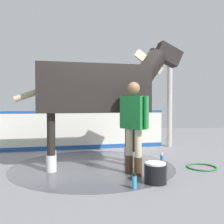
{
  "coord_description": "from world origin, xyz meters",
  "views": [
    {
      "loc": [
        0.2,
        5.41,
        1.33
      ],
      "look_at": [
        -0.12,
        0.4,
        1.16
      ],
      "focal_mm": 40.62,
      "sensor_mm": 36.0,
      "label": 1
    }
  ],
  "objects_px": {
    "handler": "(134,121)",
    "bottle_shampoo": "(134,182)",
    "wash_bucket": "(155,173)",
    "hose_coil": "(202,167)",
    "bottle_spray": "(162,160)",
    "horse": "(98,91)"
  },
  "relations": [
    {
      "from": "horse",
      "to": "wash_bucket",
      "type": "distance_m",
      "value": 2.12
    },
    {
      "from": "horse",
      "to": "bottle_spray",
      "type": "height_order",
      "value": "horse"
    },
    {
      "from": "handler",
      "to": "bottle_shampoo",
      "type": "height_order",
      "value": "handler"
    },
    {
      "from": "horse",
      "to": "bottle_shampoo",
      "type": "distance_m",
      "value": 2.18
    },
    {
      "from": "wash_bucket",
      "to": "hose_coil",
      "type": "height_order",
      "value": "wash_bucket"
    },
    {
      "from": "horse",
      "to": "wash_bucket",
      "type": "xyz_separation_m",
      "value": [
        -0.94,
        1.25,
        -1.43
      ]
    },
    {
      "from": "horse",
      "to": "bottle_spray",
      "type": "relative_size",
      "value": 13.12
    },
    {
      "from": "horse",
      "to": "hose_coil",
      "type": "xyz_separation_m",
      "value": [
        -2.13,
        0.33,
        -1.58
      ]
    },
    {
      "from": "bottle_shampoo",
      "to": "hose_coil",
      "type": "relative_size",
      "value": 0.4
    },
    {
      "from": "horse",
      "to": "handler",
      "type": "distance_m",
      "value": 1.13
    },
    {
      "from": "handler",
      "to": "wash_bucket",
      "type": "xyz_separation_m",
      "value": [
        -0.29,
        0.54,
        -0.83
      ]
    },
    {
      "from": "bottle_spray",
      "to": "hose_coil",
      "type": "height_order",
      "value": "bottle_spray"
    },
    {
      "from": "wash_bucket",
      "to": "hose_coil",
      "type": "xyz_separation_m",
      "value": [
        -1.19,
        -0.92,
        -0.15
      ]
    },
    {
      "from": "hose_coil",
      "to": "wash_bucket",
      "type": "bearing_deg",
      "value": 37.7
    },
    {
      "from": "bottle_shampoo",
      "to": "hose_coil",
      "type": "distance_m",
      "value": 1.97
    },
    {
      "from": "bottle_shampoo",
      "to": "wash_bucket",
      "type": "bearing_deg",
      "value": -147.22
    },
    {
      "from": "bottle_spray",
      "to": "hose_coil",
      "type": "xyz_separation_m",
      "value": [
        -0.77,
        0.25,
        -0.11
      ]
    },
    {
      "from": "hose_coil",
      "to": "bottle_spray",
      "type": "bearing_deg",
      "value": -18.03
    },
    {
      "from": "handler",
      "to": "bottle_spray",
      "type": "bearing_deg",
      "value": -178.57
    },
    {
      "from": "wash_bucket",
      "to": "bottle_spray",
      "type": "xyz_separation_m",
      "value": [
        -0.42,
        -1.17,
        -0.05
      ]
    },
    {
      "from": "bottle_spray",
      "to": "hose_coil",
      "type": "distance_m",
      "value": 0.82
    },
    {
      "from": "handler",
      "to": "wash_bucket",
      "type": "distance_m",
      "value": 1.03
    }
  ]
}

